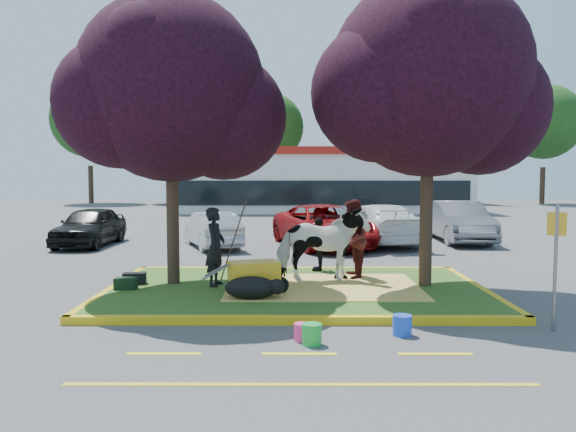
{
  "coord_description": "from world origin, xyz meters",
  "views": [
    {
      "loc": [
        -0.14,
        -12.27,
        2.65
      ],
      "look_at": [
        -0.18,
        0.5,
        1.68
      ],
      "focal_mm": 35.0,
      "sensor_mm": 36.0,
      "label": 1
    }
  ],
  "objects_px": {
    "cow": "(322,245)",
    "calf": "(251,288)",
    "handler": "(215,247)",
    "bucket_pink": "(302,332)",
    "car_black": "(90,226)",
    "bucket_green": "(312,334)",
    "sign_post": "(556,254)",
    "bucket_blue": "(402,325)",
    "car_silver": "(212,230)",
    "wheelbarrow": "(255,271)"
  },
  "relations": [
    {
      "from": "cow",
      "to": "calf",
      "type": "xyz_separation_m",
      "value": [
        -1.51,
        -1.78,
        -0.64
      ]
    },
    {
      "from": "cow",
      "to": "handler",
      "type": "height_order",
      "value": "handler"
    },
    {
      "from": "bucket_pink",
      "to": "car_black",
      "type": "distance_m",
      "value": 14.05
    },
    {
      "from": "calf",
      "to": "bucket_green",
      "type": "height_order",
      "value": "calf"
    },
    {
      "from": "calf",
      "to": "bucket_green",
      "type": "relative_size",
      "value": 3.19
    },
    {
      "from": "cow",
      "to": "sign_post",
      "type": "xyz_separation_m",
      "value": [
        3.7,
        -3.53,
        0.29
      ]
    },
    {
      "from": "cow",
      "to": "bucket_blue",
      "type": "distance_m",
      "value": 4.03
    },
    {
      "from": "calf",
      "to": "bucket_pink",
      "type": "height_order",
      "value": "calf"
    },
    {
      "from": "sign_post",
      "to": "car_silver",
      "type": "relative_size",
      "value": 0.55
    },
    {
      "from": "calf",
      "to": "car_silver",
      "type": "xyz_separation_m",
      "value": [
        -2.02,
        8.97,
        0.26
      ]
    },
    {
      "from": "sign_post",
      "to": "bucket_pink",
      "type": "distance_m",
      "value": 4.44
    },
    {
      "from": "bucket_pink",
      "to": "bucket_blue",
      "type": "distance_m",
      "value": 1.68
    },
    {
      "from": "cow",
      "to": "wheelbarrow",
      "type": "distance_m",
      "value": 1.99
    },
    {
      "from": "bucket_pink",
      "to": "car_black",
      "type": "bearing_deg",
      "value": 122.66
    },
    {
      "from": "cow",
      "to": "wheelbarrow",
      "type": "bearing_deg",
      "value": 121.84
    },
    {
      "from": "wheelbarrow",
      "to": "bucket_green",
      "type": "xyz_separation_m",
      "value": [
        1.08,
        -3.02,
        -0.45
      ]
    },
    {
      "from": "calf",
      "to": "sign_post",
      "type": "distance_m",
      "value": 5.58
    },
    {
      "from": "bucket_pink",
      "to": "bucket_green",
      "type": "bearing_deg",
      "value": -53.65
    },
    {
      "from": "bucket_green",
      "to": "bucket_blue",
      "type": "xyz_separation_m",
      "value": [
        1.5,
        0.52,
        0.0
      ]
    },
    {
      "from": "bucket_pink",
      "to": "calf",
      "type": "bearing_deg",
      "value": 112.69
    },
    {
      "from": "cow",
      "to": "handler",
      "type": "bearing_deg",
      "value": 91.05
    },
    {
      "from": "calf",
      "to": "car_black",
      "type": "height_order",
      "value": "car_black"
    },
    {
      "from": "bucket_pink",
      "to": "bucket_blue",
      "type": "relative_size",
      "value": 0.84
    },
    {
      "from": "cow",
      "to": "wheelbarrow",
      "type": "height_order",
      "value": "cow"
    },
    {
      "from": "calf",
      "to": "car_black",
      "type": "xyz_separation_m",
      "value": [
        -6.61,
        9.5,
        0.34
      ]
    },
    {
      "from": "calf",
      "to": "bucket_blue",
      "type": "distance_m",
      "value": 3.3
    },
    {
      "from": "bucket_blue",
      "to": "car_silver",
      "type": "xyz_separation_m",
      "value": [
        -4.64,
        10.97,
        0.48
      ]
    },
    {
      "from": "handler",
      "to": "car_black",
      "type": "height_order",
      "value": "handler"
    },
    {
      "from": "sign_post",
      "to": "car_black",
      "type": "xyz_separation_m",
      "value": [
        -11.82,
        11.25,
        -0.59
      ]
    },
    {
      "from": "cow",
      "to": "bucket_blue",
      "type": "xyz_separation_m",
      "value": [
        1.11,
        -3.78,
        -0.85
      ]
    },
    {
      "from": "calf",
      "to": "handler",
      "type": "relative_size",
      "value": 0.6
    },
    {
      "from": "handler",
      "to": "bucket_green",
      "type": "distance_m",
      "value": 4.44
    },
    {
      "from": "wheelbarrow",
      "to": "car_silver",
      "type": "height_order",
      "value": "car_silver"
    },
    {
      "from": "wheelbarrow",
      "to": "bucket_blue",
      "type": "distance_m",
      "value": 3.63
    },
    {
      "from": "handler",
      "to": "car_silver",
      "type": "height_order",
      "value": "handler"
    },
    {
      "from": "cow",
      "to": "bucket_green",
      "type": "bearing_deg",
      "value": 165.7
    },
    {
      "from": "bucket_green",
      "to": "car_silver",
      "type": "relative_size",
      "value": 0.08
    },
    {
      "from": "handler",
      "to": "bucket_blue",
      "type": "relative_size",
      "value": 5.21
    },
    {
      "from": "bucket_blue",
      "to": "car_silver",
      "type": "height_order",
      "value": "car_silver"
    },
    {
      "from": "bucket_pink",
      "to": "bucket_blue",
      "type": "height_order",
      "value": "bucket_blue"
    },
    {
      "from": "bucket_blue",
      "to": "car_black",
      "type": "distance_m",
      "value": 14.75
    },
    {
      "from": "car_black",
      "to": "car_silver",
      "type": "bearing_deg",
      "value": -5.0
    },
    {
      "from": "bucket_blue",
      "to": "bucket_green",
      "type": "bearing_deg",
      "value": -161.08
    },
    {
      "from": "wheelbarrow",
      "to": "car_silver",
      "type": "xyz_separation_m",
      "value": [
        -2.06,
        8.46,
        0.03
      ]
    },
    {
      "from": "calf",
      "to": "handler",
      "type": "bearing_deg",
      "value": 106.36
    },
    {
      "from": "car_black",
      "to": "calf",
      "type": "bearing_deg",
      "value": -53.56
    },
    {
      "from": "wheelbarrow",
      "to": "bucket_pink",
      "type": "height_order",
      "value": "wheelbarrow"
    },
    {
      "from": "calf",
      "to": "handler",
      "type": "distance_m",
      "value": 1.74
    },
    {
      "from": "calf",
      "to": "bucket_blue",
      "type": "height_order",
      "value": "calf"
    },
    {
      "from": "handler",
      "to": "calf",
      "type": "bearing_deg",
      "value": -137.92
    }
  ]
}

